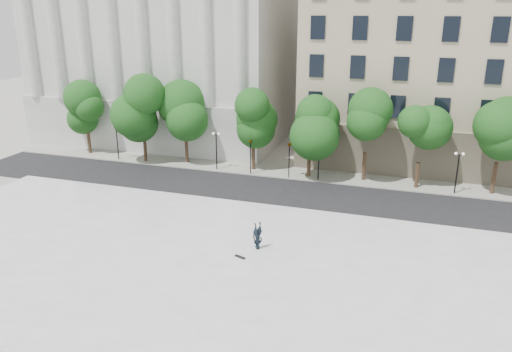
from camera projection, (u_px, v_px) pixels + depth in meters
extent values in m
plane|color=#A7A49E|center=(159.00, 288.00, 30.11)|extent=(160.00, 160.00, 0.00)
cube|color=white|center=(181.00, 262.00, 32.75)|extent=(44.00, 22.00, 0.45)
cube|color=black|center=(253.00, 190.00, 46.34)|extent=(60.00, 8.00, 0.02)
cube|color=#A3A196|center=(271.00, 171.00, 51.74)|extent=(60.00, 4.00, 0.12)
cube|color=silver|center=(181.00, 36.00, 66.25)|extent=(30.00, 26.00, 25.00)
cube|color=tan|center=(479.00, 60.00, 56.10)|extent=(36.00, 26.00, 21.00)
cylinder|color=black|center=(250.00, 158.00, 50.15)|extent=(0.10, 0.10, 3.50)
imported|color=black|center=(250.00, 138.00, 49.48)|extent=(0.96, 1.74, 0.69)
cylinder|color=black|center=(289.00, 162.00, 48.98)|extent=(0.10, 0.10, 3.50)
imported|color=black|center=(290.00, 141.00, 48.31)|extent=(0.64, 1.77, 0.70)
imported|color=black|center=(258.00, 245.00, 34.02)|extent=(1.77, 1.93, 0.53)
cube|color=black|center=(240.00, 257.00, 32.88)|extent=(0.80, 0.46, 0.08)
cylinder|color=#382619|center=(89.00, 143.00, 57.62)|extent=(0.36, 0.36, 2.59)
sphere|color=#184E16|center=(86.00, 113.00, 56.50)|extent=(3.63, 3.63, 3.63)
cylinder|color=#382619|center=(145.00, 148.00, 54.46)|extent=(0.36, 0.36, 3.11)
sphere|color=#184E16|center=(142.00, 110.00, 53.11)|extent=(4.36, 4.36, 4.36)
cylinder|color=#382619|center=(187.00, 151.00, 54.11)|extent=(0.36, 0.36, 2.74)
sphere|color=#184E16|center=(185.00, 117.00, 52.93)|extent=(4.58, 4.58, 4.58)
cylinder|color=#382619|center=(253.00, 157.00, 51.71)|extent=(0.36, 0.36, 2.86)
sphere|color=#184E16|center=(253.00, 120.00, 50.47)|extent=(4.35, 4.35, 4.35)
cylinder|color=#382619|center=(309.00, 165.00, 49.53)|extent=(0.36, 0.36, 2.61)
sphere|color=#184E16|center=(310.00, 130.00, 48.40)|extent=(4.10, 4.10, 4.10)
cylinder|color=#382619|center=(364.00, 167.00, 48.45)|extent=(0.36, 0.36, 2.87)
sphere|color=#184E16|center=(367.00, 128.00, 47.21)|extent=(3.87, 3.87, 3.87)
cylinder|color=#382619|center=(417.00, 176.00, 46.48)|extent=(0.36, 0.36, 2.50)
sphere|color=#184E16|center=(421.00, 140.00, 45.40)|extent=(3.52, 3.52, 3.52)
cylinder|color=#382619|center=(494.00, 179.00, 44.86)|extent=(0.36, 0.36, 3.00)
sphere|color=#184E16|center=(501.00, 135.00, 43.56)|extent=(4.25, 4.25, 4.25)
cylinder|color=black|center=(117.00, 144.00, 54.90)|extent=(0.12, 0.12, 3.84)
cube|color=black|center=(116.00, 126.00, 54.29)|extent=(0.60, 0.06, 0.06)
sphere|color=white|center=(113.00, 125.00, 54.35)|extent=(0.28, 0.28, 0.28)
sphere|color=white|center=(118.00, 126.00, 54.17)|extent=(0.28, 0.28, 0.28)
cylinder|color=black|center=(216.00, 153.00, 51.48)|extent=(0.12, 0.12, 3.81)
cube|color=black|center=(216.00, 135.00, 50.87)|extent=(0.60, 0.06, 0.06)
sphere|color=white|center=(213.00, 134.00, 50.92)|extent=(0.28, 0.28, 0.28)
sphere|color=white|center=(219.00, 134.00, 50.75)|extent=(0.28, 0.28, 0.28)
cylinder|color=black|center=(319.00, 161.00, 48.32)|extent=(0.12, 0.12, 4.04)
cube|color=black|center=(320.00, 141.00, 47.68)|extent=(0.60, 0.06, 0.06)
sphere|color=white|center=(317.00, 139.00, 47.73)|extent=(0.28, 0.28, 0.28)
sphere|color=white|center=(323.00, 140.00, 47.56)|extent=(0.28, 0.28, 0.28)
cylinder|color=black|center=(457.00, 175.00, 44.71)|extent=(0.12, 0.12, 3.74)
cube|color=black|center=(459.00, 155.00, 44.11)|extent=(0.60, 0.06, 0.06)
sphere|color=white|center=(456.00, 153.00, 44.17)|extent=(0.28, 0.28, 0.28)
sphere|color=white|center=(463.00, 154.00, 43.99)|extent=(0.28, 0.28, 0.28)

